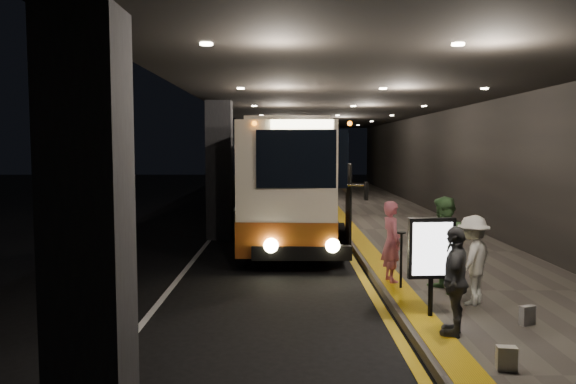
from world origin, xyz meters
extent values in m
plane|color=black|center=(0.00, 0.00, 0.00)|extent=(90.00, 90.00, 0.00)
cube|color=silver|center=(-1.80, 5.00, 0.01)|extent=(0.12, 50.00, 0.01)
cube|color=gold|center=(2.35, 5.00, 0.01)|extent=(0.18, 50.00, 0.01)
cube|color=#514C44|center=(4.75, 5.00, 0.07)|extent=(4.50, 50.00, 0.15)
cube|color=gold|center=(2.85, 5.00, 0.16)|extent=(0.50, 50.00, 0.01)
cube|color=black|center=(7.00, 5.00, 3.00)|extent=(0.10, 50.00, 6.00)
cube|color=black|center=(-1.50, -8.00, 2.20)|extent=(0.80, 0.80, 4.40)
cube|color=black|center=(-1.50, 4.00, 2.20)|extent=(0.80, 0.80, 4.40)
cube|color=black|center=(-1.50, 16.00, 2.20)|extent=(0.80, 0.80, 4.40)
cube|color=black|center=(2.50, 5.00, 4.60)|extent=(9.00, 50.00, 0.40)
cube|color=beige|center=(0.97, 4.41, 1.97)|extent=(3.05, 11.40, 3.20)
cube|color=maroon|center=(0.97, 4.41, 0.80)|extent=(3.07, 11.42, 0.85)
cube|color=black|center=(0.97, -1.26, 2.68)|extent=(2.07, 0.19, 1.32)
cube|color=black|center=(0.97, -1.18, 0.52)|extent=(2.31, 0.39, 0.33)
cylinder|color=black|center=(-0.08, 0.84, 0.47)|extent=(0.26, 0.94, 0.94)
cylinder|color=black|center=(2.03, 0.84, 0.47)|extent=(0.26, 0.94, 0.94)
cylinder|color=black|center=(-0.08, 8.17, 0.47)|extent=(0.26, 0.94, 0.94)
cylinder|color=black|center=(2.03, 8.17, 0.47)|extent=(0.26, 0.94, 0.94)
sphere|color=#FFEAA5|center=(0.27, -1.27, 0.70)|extent=(0.34, 0.34, 0.34)
sphere|color=#FFEAA5|center=(1.68, -1.27, 0.70)|extent=(0.34, 0.34, 0.34)
cube|color=#FFF2BF|center=(0.97, -1.27, 3.46)|extent=(1.41, 0.14, 0.21)
cube|color=beige|center=(0.98, 15.74, 2.09)|extent=(2.63, 12.00, 3.39)
cube|color=maroon|center=(0.98, 15.74, 0.85)|extent=(2.65, 12.02, 0.90)
cube|color=black|center=(0.98, 9.73, 2.84)|extent=(2.19, 0.08, 1.40)
cube|color=black|center=(0.98, 9.81, 0.55)|extent=(2.45, 0.28, 0.35)
cylinder|color=black|center=(-0.15, 11.95, 0.50)|extent=(0.28, 1.00, 1.00)
cylinder|color=black|center=(2.11, 11.95, 0.50)|extent=(0.28, 1.00, 1.00)
cylinder|color=black|center=(-0.15, 19.73, 0.50)|extent=(0.28, 1.00, 1.00)
cylinder|color=black|center=(2.11, 19.73, 0.50)|extent=(0.28, 1.00, 1.00)
cube|color=beige|center=(0.98, 31.29, 1.93)|extent=(2.58, 11.08, 3.12)
cube|color=maroon|center=(0.98, 31.29, 0.78)|extent=(2.60, 11.10, 0.83)
cube|color=black|center=(0.98, 25.75, 2.62)|extent=(2.02, 0.11, 1.29)
cube|color=black|center=(0.98, 25.83, 0.51)|extent=(2.26, 0.31, 0.32)
cylinder|color=black|center=(-0.05, 27.80, 0.46)|extent=(0.26, 0.92, 0.92)
cylinder|color=black|center=(2.01, 27.80, 0.46)|extent=(0.26, 0.92, 0.92)
cylinder|color=black|center=(-0.05, 34.96, 0.46)|extent=(0.26, 0.92, 0.92)
cylinder|color=black|center=(2.01, 34.96, 0.46)|extent=(0.26, 0.92, 0.92)
imported|color=#BF5969|center=(2.80, -2.44, 0.99)|extent=(0.51, 0.68, 1.69)
imported|color=#3F6A3A|center=(3.65, -3.30, 1.08)|extent=(0.81, 1.03, 1.85)
imported|color=silver|center=(3.94, -4.09, 0.95)|extent=(1.04, 1.09, 1.59)
imported|color=#484A4D|center=(3.13, -5.73, 0.97)|extent=(0.81, 1.07, 1.64)
cube|color=black|center=(4.42, -5.28, 0.30)|extent=(0.27, 0.20, 0.31)
cube|color=#B1B0A6|center=(3.38, -7.08, 0.30)|extent=(0.26, 0.17, 0.30)
cylinder|color=black|center=(3.00, -4.83, 0.47)|extent=(0.08, 0.08, 0.64)
cube|color=black|center=(3.00, -4.83, 1.29)|extent=(0.78, 0.16, 1.01)
cube|color=white|center=(3.00, -4.89, 1.29)|extent=(0.66, 0.07, 0.87)
cylinder|color=black|center=(2.89, -2.99, 0.71)|extent=(0.05, 0.05, 1.12)
camera|label=1|loc=(0.60, -13.92, 2.96)|focal=35.00mm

